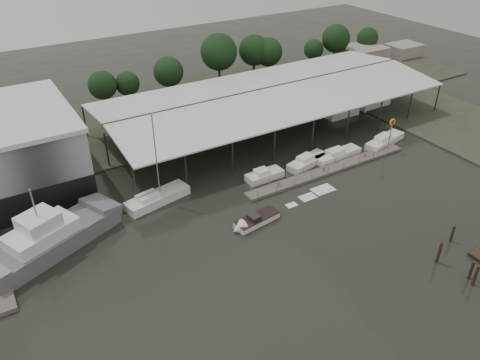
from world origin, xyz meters
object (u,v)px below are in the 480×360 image
white_sailboat (157,198)px  shell_fuel_sign (391,128)px  grey_trawler (52,237)px  speedboat_underway (253,221)px

white_sailboat → shell_fuel_sign: bearing=-19.7°
shell_fuel_sign → white_sailboat: bearing=171.4°
grey_trawler → speedboat_underway: (21.86, -8.04, -1.19)m
grey_trawler → white_sailboat: white_sailboat is taller
grey_trawler → white_sailboat: size_ratio=1.36×
shell_fuel_sign → speedboat_underway: 29.04m
shell_fuel_sign → speedboat_underway: shell_fuel_sign is taller
grey_trawler → white_sailboat: 13.86m
shell_fuel_sign → grey_trawler: grey_trawler is taller
shell_fuel_sign → white_sailboat: (-36.65, 5.51, -3.27)m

